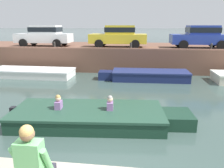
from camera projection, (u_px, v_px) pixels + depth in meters
name	position (u px, v px, depth m)	size (l,w,h in m)	color
ground_plane	(125.00, 103.00, 9.33)	(400.00, 400.00, 0.00)	#384C47
far_quay_wall	(132.00, 56.00, 17.46)	(60.00, 6.00, 1.64)	brown
far_wall_coping	(131.00, 49.00, 14.48)	(60.00, 0.24, 0.08)	brown
boat_moored_west_white	(28.00, 73.00, 14.02)	(6.32, 1.89, 0.50)	white
boat_moored_central_navy	(146.00, 75.00, 13.10)	(5.38, 1.74, 0.58)	navy
motorboat_passing	(95.00, 116.00, 7.32)	(6.11, 2.41, 1.00)	#193828
car_leftmost_white	(45.00, 35.00, 16.29)	(4.07, 2.00, 1.54)	white
car_left_inner_yellow	(119.00, 35.00, 15.63)	(4.05, 2.05, 1.54)	yellow
car_centre_blue	(200.00, 36.00, 14.96)	(3.88, 1.97, 1.54)	#233893
mooring_bollard_west	(54.00, 45.00, 15.18)	(0.15, 0.15, 0.45)	#2D2B28
mooring_bollard_mid	(131.00, 46.00, 14.55)	(0.15, 0.15, 0.45)	#2D2B28
mooring_bollard_east	(211.00, 46.00, 13.94)	(0.15, 0.15, 0.45)	#2D2B28
person_seated_left	(32.00, 162.00, 3.08)	(0.54, 0.53, 0.97)	#282833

